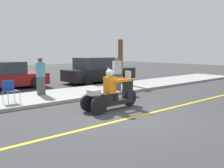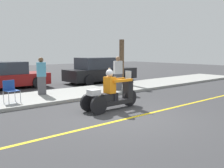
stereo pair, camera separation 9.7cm
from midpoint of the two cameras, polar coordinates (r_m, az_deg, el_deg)
ground_plane at (r=7.65m, az=4.64°, el=-7.71°), size 60.00×60.00×0.00m
lane_stripe at (r=7.84m, az=6.12°, el=-7.32°), size 24.00×0.12×0.01m
sidewalk_strip at (r=11.29m, az=-12.03°, el=-2.57°), size 28.00×2.80×0.12m
motorcycle_trike at (r=8.59m, az=0.27°, el=-2.54°), size 2.25×0.67×1.40m
spectator_near_curb at (r=13.58m, az=-0.38°, el=1.57°), size 0.25×0.17×0.99m
spectator_far_back at (r=11.29m, az=-15.58°, el=1.63°), size 0.44×0.35×1.62m
spectator_with_child at (r=12.13m, az=1.59°, el=2.31°), size 0.44×0.34×1.63m
folding_chair_set_back at (r=9.90m, az=-21.95°, el=-1.05°), size 0.51×0.51×0.82m
parked_car_lot_left at (r=16.23m, az=-2.53°, el=3.07°), size 4.86×1.96×1.60m
parked_car_lot_center at (r=14.46m, az=-23.32°, el=1.67°), size 4.43×2.01×1.45m
tree_trunk at (r=14.61m, az=2.41°, el=5.12°), size 0.28×0.28×2.55m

